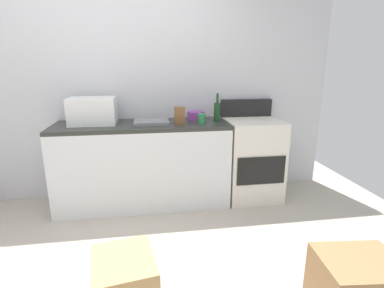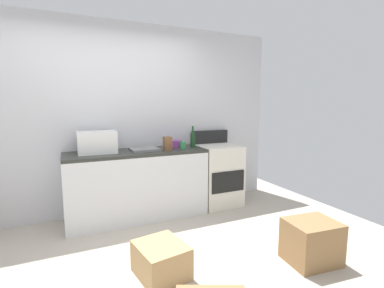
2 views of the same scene
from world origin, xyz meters
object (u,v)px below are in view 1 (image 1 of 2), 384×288
Objects in this scene: microwave at (93,111)px; mixing_bowl at (196,115)px; wine_bottle at (217,111)px; knife_block at (180,116)px; stove_oven at (251,158)px; cardboard_box_small at (124,278)px; coffee_mug at (202,119)px.

microwave is 1.09m from mixing_bowl.
wine_bottle reaches higher than mixing_bowl.
microwave is 1.29m from wine_bottle.
mixing_bowl is at bearing 50.05° from knife_block.
stove_oven is 1.96m from cardboard_box_small.
knife_block reaches higher than cardboard_box_small.
knife_block is (0.87, -0.17, -0.05)m from microwave.
wine_bottle is 0.66× the size of cardboard_box_small.
wine_bottle is 1.87m from cardboard_box_small.
wine_bottle is at bearing 14.35° from knife_block.
cardboard_box_small is at bearing -124.31° from wine_bottle.
microwave reaches higher than knife_block.
microwave is 2.56× the size of knife_block.
stove_oven is at bearing 45.67° from cardboard_box_small.
wine_bottle is 0.26m from mixing_bowl.
stove_oven is 2.43× the size of cardboard_box_small.
coffee_mug is 0.53× the size of mixing_bowl.
stove_oven is at bearing 8.53° from coffee_mug.
coffee_mug reaches higher than mixing_bowl.
knife_block is at bearing 67.72° from cardboard_box_small.
knife_block is 0.95× the size of mixing_bowl.
coffee_mug reaches higher than cardboard_box_small.
cardboard_box_small is (0.36, -1.43, -0.89)m from microwave.
microwave is at bearing 169.00° from knife_block.
knife_block reaches higher than coffee_mug.
mixing_bowl is at bearing 4.34° from microwave.
microwave reaches higher than stove_oven.
microwave is 1.72m from cardboard_box_small.
knife_block is (-0.23, -0.03, 0.04)m from coffee_mug.
microwave is 1.02× the size of cardboard_box_small.
stove_oven reaches higher than mixing_bowl.
cardboard_box_small is (-1.35, -1.38, -0.32)m from stove_oven.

